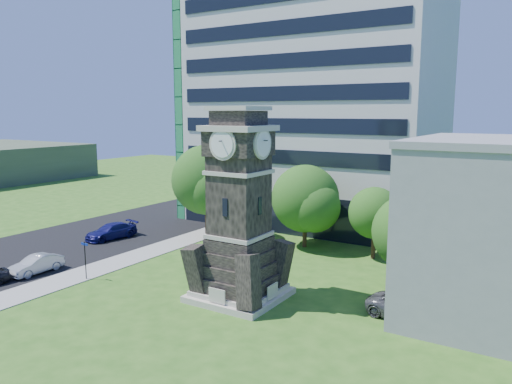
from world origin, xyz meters
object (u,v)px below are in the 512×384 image
Objects in this scene: clock_tower at (239,218)px; car_street_mid at (36,264)px; car_street_north at (111,231)px; car_east_lot at (411,308)px; park_bench at (243,297)px; street_sign at (85,256)px.

clock_tower is 3.03× the size of car_street_mid.
car_street_north is 29.35m from car_east_lot.
park_bench is (16.37, 3.17, -0.19)m from car_street_mid.
car_east_lot is (10.31, 2.35, -4.59)m from clock_tower.
car_street_mid is 0.80× the size of car_street_north.
street_sign is at bearing -165.49° from clock_tower.
car_street_north is at bearing 159.82° from park_bench.
car_street_mid is 16.68m from park_bench.
car_street_north is 2.91× the size of park_bench.
car_street_mid is at bearing -165.89° from clock_tower.
street_sign is (7.50, -9.06, 1.01)m from car_street_north.
car_street_mid is at bearing -166.13° from street_sign.
clock_tower is 2.43× the size of car_street_north.
street_sign is (-11.30, -2.92, -3.54)m from clock_tower.
clock_tower reaches higher than car_street_mid.
car_street_north is 20.73m from park_bench.
car_street_mid is at bearing -62.14° from car_street_north.
car_east_lot is at bearing 12.85° from clock_tower.
clock_tower is 7.08× the size of park_bench.
car_street_mid is 26.68m from car_east_lot.
car_east_lot is at bearing 14.54° from street_sign.
car_street_north reaches higher than park_bench.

